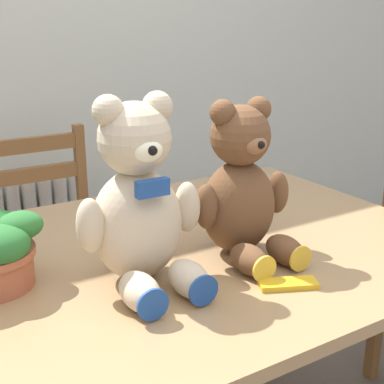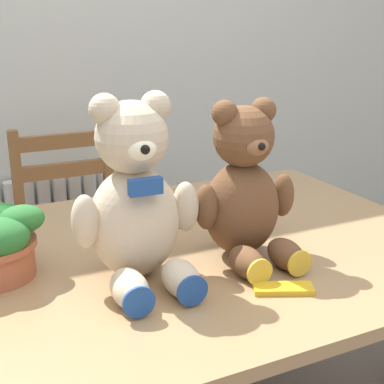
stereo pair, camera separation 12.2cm
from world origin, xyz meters
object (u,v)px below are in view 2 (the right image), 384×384
object	(u,v)px
teddy_bear_left	(136,202)
wooden_chair_behind	(77,235)
chocolate_bar	(283,289)
teddy_bear_right	(245,191)

from	to	relation	value
teddy_bear_left	wooden_chair_behind	bearing A→B (deg)	-93.20
wooden_chair_behind	teddy_bear_left	bearing A→B (deg)	85.03
teddy_bear_left	chocolate_bar	distance (m)	0.37
teddy_bear_left	chocolate_bar	size ratio (longest dim) A/B	3.24
teddy_bear_right	chocolate_bar	size ratio (longest dim) A/B	3.00
teddy_bear_left	teddy_bear_right	distance (m)	0.27
teddy_bear_left	chocolate_bar	bearing A→B (deg)	143.70
wooden_chair_behind	teddy_bear_left	world-z (taller)	teddy_bear_left
chocolate_bar	wooden_chair_behind	bearing A→B (deg)	97.98
wooden_chair_behind	teddy_bear_right	world-z (taller)	teddy_bear_right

